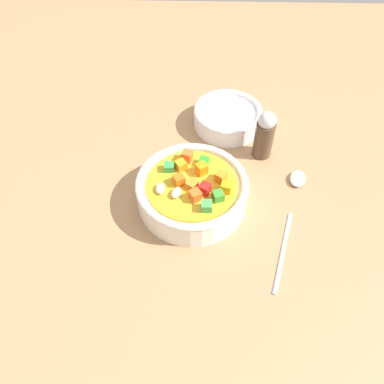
{
  "coord_description": "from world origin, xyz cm",
  "views": [
    {
      "loc": [
        37.48,
        1.05,
        47.66
      ],
      "look_at": [
        0.0,
        0.0,
        2.41
      ],
      "focal_mm": 35.98,
      "sensor_mm": 36.0,
      "label": 1
    }
  ],
  "objects_px": {
    "side_bowl_small": "(228,117)",
    "pepper_shaker": "(264,135)",
    "spoon": "(293,201)",
    "soup_bowl_main": "(192,191)"
  },
  "relations": [
    {
      "from": "soup_bowl_main",
      "to": "spoon",
      "type": "bearing_deg",
      "value": 90.76
    },
    {
      "from": "soup_bowl_main",
      "to": "spoon",
      "type": "relative_size",
      "value": 0.76
    },
    {
      "from": "side_bowl_small",
      "to": "spoon",
      "type": "bearing_deg",
      "value": 28.11
    },
    {
      "from": "spoon",
      "to": "side_bowl_small",
      "type": "bearing_deg",
      "value": 44.59
    },
    {
      "from": "spoon",
      "to": "pepper_shaker",
      "type": "height_order",
      "value": "pepper_shaker"
    },
    {
      "from": "spoon",
      "to": "pepper_shaker",
      "type": "bearing_deg",
      "value": 36.95
    },
    {
      "from": "side_bowl_small",
      "to": "pepper_shaker",
      "type": "relative_size",
      "value": 1.4
    },
    {
      "from": "side_bowl_small",
      "to": "pepper_shaker",
      "type": "xyz_separation_m",
      "value": [
        0.07,
        0.06,
        0.02
      ]
    },
    {
      "from": "soup_bowl_main",
      "to": "spoon",
      "type": "xyz_separation_m",
      "value": [
        -0.0,
        0.16,
        -0.02
      ]
    },
    {
      "from": "soup_bowl_main",
      "to": "side_bowl_small",
      "type": "distance_m",
      "value": 0.19
    }
  ]
}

